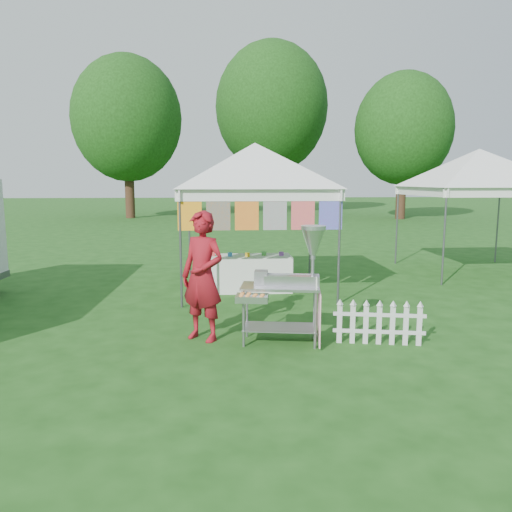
{
  "coord_description": "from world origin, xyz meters",
  "views": [
    {
      "loc": [
        -0.77,
        -6.7,
        2.25
      ],
      "look_at": [
        -0.18,
        0.87,
        1.1
      ],
      "focal_mm": 35.0,
      "sensor_mm": 36.0,
      "label": 1
    }
  ],
  "objects": [
    {
      "name": "ground",
      "position": [
        0.0,
        0.0,
        0.0
      ],
      "size": [
        120.0,
        120.0,
        0.0
      ],
      "primitive_type": "plane",
      "color": "#1B4814",
      "rests_on": "ground"
    },
    {
      "name": "canopy_main",
      "position": [
        0.0,
        3.49,
        2.99
      ],
      "size": [
        4.24,
        4.24,
        3.45
      ],
      "color": "#59595E",
      "rests_on": "ground"
    },
    {
      "name": "canopy_right",
      "position": [
        5.5,
        5.0,
        2.99
      ],
      "size": [
        4.24,
        4.24,
        3.45
      ],
      "color": "#59595E",
      "rests_on": "ground"
    },
    {
      "name": "tree_left",
      "position": [
        -6.0,
        24.0,
        5.83
      ],
      "size": [
        6.4,
        6.4,
        9.53
      ],
      "color": "#342213",
      "rests_on": "ground"
    },
    {
      "name": "tree_mid",
      "position": [
        3.0,
        28.0,
        7.14
      ],
      "size": [
        7.6,
        7.6,
        11.52
      ],
      "color": "#342213",
      "rests_on": "ground"
    },
    {
      "name": "tree_right",
      "position": [
        10.0,
        22.0,
        5.18
      ],
      "size": [
        5.6,
        5.6,
        8.42
      ],
      "color": "#342213",
      "rests_on": "ground"
    },
    {
      "name": "donut_cart",
      "position": [
        0.25,
        -0.05,
        0.97
      ],
      "size": [
        1.28,
        0.79,
        1.65
      ],
      "rotation": [
        0.0,
        0.0,
        -0.17
      ],
      "color": "gray",
      "rests_on": "ground"
    },
    {
      "name": "vendor",
      "position": [
        -0.99,
        0.22,
        0.92
      ],
      "size": [
        0.8,
        0.74,
        1.84
      ],
      "primitive_type": "imported",
      "rotation": [
        0.0,
        0.0,
        -0.61
      ],
      "color": "maroon",
      "rests_on": "ground"
    },
    {
      "name": "picket_fence",
      "position": [
        1.44,
        -0.19,
        0.29
      ],
      "size": [
        1.24,
        0.26,
        0.56
      ],
      "rotation": [
        0.0,
        0.0,
        -0.19
      ],
      "color": "silver",
      "rests_on": "ground"
    },
    {
      "name": "display_table",
      "position": [
        -0.17,
        3.35,
        0.37
      ],
      "size": [
        1.8,
        0.7,
        0.73
      ],
      "primitive_type": "cube",
      "color": "white",
      "rests_on": "ground"
    }
  ]
}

